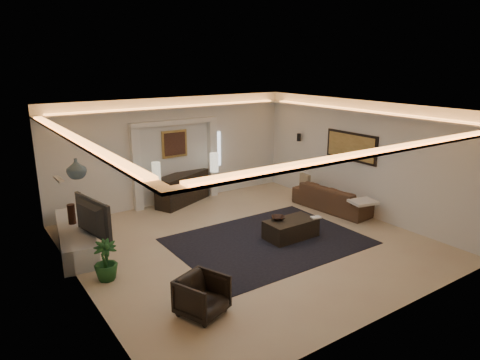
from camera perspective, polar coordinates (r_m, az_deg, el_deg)
floor at (r=9.52m, az=1.06°, el=-8.26°), size 7.00×7.00×0.00m
ceiling at (r=8.76m, az=1.15°, el=9.38°), size 7.00×7.00×0.00m
wall_back at (r=11.98m, az=-8.68°, el=3.84°), size 7.00×0.00×7.00m
wall_front at (r=6.65m, az=19.01°, el=-6.40°), size 7.00×0.00×7.00m
wall_left at (r=7.64m, az=-20.86°, el=-3.73°), size 0.00×7.00×7.00m
wall_right at (r=11.37m, az=15.64°, el=2.82°), size 0.00×7.00×7.00m
cove_soffit at (r=8.79m, az=1.14°, el=7.57°), size 7.00×7.00×0.04m
daylight_slit at (r=12.61m, az=-3.09°, el=4.11°), size 0.25×0.03×1.00m
area_rug at (r=9.59m, az=3.73°, el=-8.06°), size 4.00×3.00×0.01m
pilaster_left at (r=11.52m, az=-13.53°, el=1.34°), size 0.22×0.20×2.20m
pilaster_right at (r=12.49m, az=-3.67°, el=2.82°), size 0.22×0.20×2.20m
alcove_header at (r=11.75m, az=-8.62°, el=7.58°), size 2.52×0.20×0.12m
painting_frame at (r=11.91m, az=-8.66°, el=4.76°), size 0.74×0.04×0.74m
painting_canvas at (r=11.89m, az=-8.60°, el=4.74°), size 0.62×0.02×0.62m
art_panel_frame at (r=11.49m, az=14.50°, el=4.30°), size 0.04×1.64×0.74m
art_panel_gold at (r=11.47m, az=14.41°, el=4.29°), size 0.02×1.50×0.62m
wall_sconce at (r=12.74m, az=7.80°, el=5.62°), size 0.12×0.12×0.22m
wall_niche at (r=8.91m, az=-22.81°, el=0.08°), size 0.10×0.55×0.04m
console at (r=12.05m, az=-7.60°, el=-1.20°), size 1.80×1.22×0.87m
lamp_left at (r=11.28m, az=-11.02°, el=1.13°), size 0.24×0.24×0.50m
lamp_right at (r=12.04m, az=-3.44°, el=2.30°), size 0.26×0.26×0.53m
media_ledge at (r=9.85m, az=-20.89°, el=-7.07°), size 1.08×2.70×0.49m
tv at (r=8.97m, az=-19.62°, el=-4.98°), size 1.35×0.42×0.77m
figurine at (r=9.88m, az=-21.35°, el=-4.47°), size 0.17×0.17×0.43m
ginger_jar at (r=8.73m, az=-20.82°, el=1.43°), size 0.39×0.39×0.39m
plant at (r=8.23m, az=-17.35°, el=-10.14°), size 0.48×0.48×0.74m
sofa at (r=11.73m, az=12.24°, el=-2.30°), size 2.27×1.06×0.64m
throw_blanket at (r=10.82m, az=15.95°, el=-2.79°), size 0.69×0.61×0.07m
throw_pillow at (r=12.42m, az=8.58°, el=-0.01°), size 0.13×0.36×0.36m
coffee_table at (r=9.75m, az=6.73°, el=-6.46°), size 1.17×0.64×0.43m
bowl at (r=9.67m, az=5.06°, el=-5.07°), size 0.40×0.40×0.07m
magazine at (r=9.88m, az=10.02°, el=-4.93°), size 0.25×0.21×0.03m
armchair at (r=6.94m, az=-5.03°, el=-15.02°), size 0.88×0.89×0.63m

